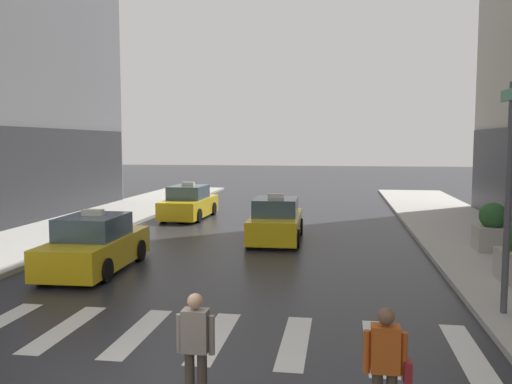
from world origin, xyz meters
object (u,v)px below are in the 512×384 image
object	(u,v)px
taxi_second	(276,221)
pedestrian_plain_coat	(196,343)
pedestrian_with_handbag	(386,363)
taxi_third	(189,204)
taxi_lead	(95,246)
planter_mid_block	(493,229)

from	to	relation	value
taxi_second	pedestrian_plain_coat	xyz separation A→B (m)	(0.44, -13.17, 0.21)
pedestrian_with_handbag	taxi_second	bearing A→B (deg)	102.62
pedestrian_with_handbag	pedestrian_plain_coat	distance (m)	2.58
taxi_second	pedestrian_with_handbag	distance (m)	13.77
taxi_third	pedestrian_with_handbag	world-z (taller)	taxi_third
taxi_lead	planter_mid_block	size ratio (longest dim) A/B	2.87
taxi_lead	pedestrian_with_handbag	world-z (taller)	taxi_lead
taxi_lead	planter_mid_block	world-z (taller)	taxi_lead
pedestrian_with_handbag	planter_mid_block	world-z (taller)	planter_mid_block
taxi_third	pedestrian_with_handbag	distance (m)	20.34
taxi_second	planter_mid_block	xyz separation A→B (m)	(7.43, -1.53, 0.15)
taxi_third	pedestrian_plain_coat	xyz separation A→B (m)	(5.38, -18.46, 0.21)
planter_mid_block	taxi_third	bearing A→B (deg)	151.14
taxi_third	pedestrian_with_handbag	size ratio (longest dim) A/B	2.77
taxi_lead	taxi_third	xyz separation A→B (m)	(-0.29, 10.92, 0.00)
taxi_second	taxi_third	distance (m)	7.24
taxi_third	planter_mid_block	xyz separation A→B (m)	(12.37, -6.82, 0.15)
taxi_second	pedestrian_plain_coat	world-z (taller)	taxi_second
taxi_second	pedestrian_plain_coat	size ratio (longest dim) A/B	2.78
taxi_second	pedestrian_plain_coat	bearing A→B (deg)	-88.08
pedestrian_with_handbag	taxi_third	bearing A→B (deg)	113.00
taxi_lead	taxi_third	bearing A→B (deg)	91.53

